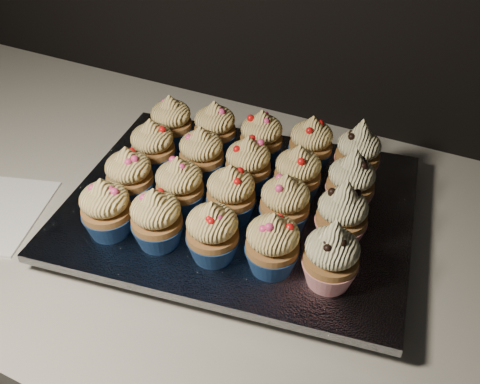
{
  "coord_description": "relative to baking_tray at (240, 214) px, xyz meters",
  "views": [
    {
      "loc": [
        0.36,
        1.21,
        1.4
      ],
      "look_at": [
        0.11,
        1.7,
        0.95
      ],
      "focal_mm": 40.0,
      "sensor_mm": 36.0,
      "label": 1
    }
  ],
  "objects": [
    {
      "name": "cabinet",
      "position": [
        -0.11,
        -0.0,
        -0.48
      ],
      "size": [
        2.4,
        0.6,
        0.86
      ],
      "primitive_type": "cube",
      "color": "black",
      "rests_on": "ground"
    },
    {
      "name": "worktop",
      "position": [
        -0.11,
        -0.0,
        -0.03
      ],
      "size": [
        2.44,
        0.64,
        0.04
      ],
      "primitive_type": "cube",
      "color": "silver",
      "rests_on": "cabinet"
    },
    {
      "name": "baking_tray",
      "position": [
        0.0,
        0.0,
        0.0
      ],
      "size": [
        0.46,
        0.38,
        0.02
      ],
      "primitive_type": "cube",
      "rotation": [
        0.0,
        0.0,
        0.16
      ],
      "color": "black",
      "rests_on": "worktop"
    },
    {
      "name": "foil_lining",
      "position": [
        0.0,
        0.0,
        0.02
      ],
      "size": [
        0.5,
        0.42,
        0.01
      ],
      "primitive_type": "cube",
      "rotation": [
        0.0,
        0.0,
        0.16
      ],
      "color": "silver",
      "rests_on": "baking_tray"
    },
    {
      "name": "cupcake_0",
      "position": [
        -0.12,
        -0.13,
        0.06
      ],
      "size": [
        0.06,
        0.06,
        0.08
      ],
      "color": "navy",
      "rests_on": "foil_lining"
    },
    {
      "name": "cupcake_1",
      "position": [
        -0.05,
        -0.11,
        0.06
      ],
      "size": [
        0.06,
        0.06,
        0.08
      ],
      "color": "navy",
      "rests_on": "foil_lining"
    },
    {
      "name": "cupcake_2",
      "position": [
        0.02,
        -0.11,
        0.06
      ],
      "size": [
        0.06,
        0.06,
        0.08
      ],
      "color": "navy",
      "rests_on": "foil_lining"
    },
    {
      "name": "cupcake_3",
      "position": [
        0.09,
        -0.09,
        0.06
      ],
      "size": [
        0.06,
        0.06,
        0.08
      ],
      "color": "navy",
      "rests_on": "foil_lining"
    },
    {
      "name": "cupcake_4",
      "position": [
        0.15,
        -0.08,
        0.06
      ],
      "size": [
        0.06,
        0.06,
        0.1
      ],
      "color": "red",
      "rests_on": "foil_lining"
    },
    {
      "name": "cupcake_5",
      "position": [
        -0.13,
        -0.06,
        0.06
      ],
      "size": [
        0.06,
        0.06,
        0.08
      ],
      "color": "navy",
      "rests_on": "foil_lining"
    },
    {
      "name": "cupcake_6",
      "position": [
        -0.06,
        -0.05,
        0.06
      ],
      "size": [
        0.06,
        0.06,
        0.08
      ],
      "color": "navy",
      "rests_on": "foil_lining"
    },
    {
      "name": "cupcake_7",
      "position": [
        0.0,
        -0.03,
        0.06
      ],
      "size": [
        0.06,
        0.06,
        0.08
      ],
      "color": "navy",
      "rests_on": "foil_lining"
    },
    {
      "name": "cupcake_8",
      "position": [
        0.07,
        -0.02,
        0.06
      ],
      "size": [
        0.06,
        0.06,
        0.08
      ],
      "color": "navy",
      "rests_on": "foil_lining"
    },
    {
      "name": "cupcake_9",
      "position": [
        0.14,
        -0.01,
        0.06
      ],
      "size": [
        0.06,
        0.06,
        0.1
      ],
      "color": "red",
      "rests_on": "foil_lining"
    },
    {
      "name": "cupcake_10",
      "position": [
        -0.14,
        0.01,
        0.06
      ],
      "size": [
        0.06,
        0.06,
        0.08
      ],
      "color": "navy",
      "rests_on": "foil_lining"
    },
    {
      "name": "cupcake_11",
      "position": [
        -0.07,
        0.03,
        0.06
      ],
      "size": [
        0.06,
        0.06,
        0.08
      ],
      "color": "navy",
      "rests_on": "foil_lining"
    },
    {
      "name": "cupcake_12",
      "position": [
        -0.0,
        0.03,
        0.06
      ],
      "size": [
        0.06,
        0.06,
        0.08
      ],
      "color": "navy",
      "rests_on": "foil_lining"
    },
    {
      "name": "cupcake_13",
      "position": [
        0.06,
        0.04,
        0.06
      ],
      "size": [
        0.06,
        0.06,
        0.08
      ],
      "color": "navy",
      "rests_on": "foil_lining"
    },
    {
      "name": "cupcake_14",
      "position": [
        0.13,
        0.05,
        0.06
      ],
      "size": [
        0.06,
        0.06,
        0.1
      ],
      "color": "red",
      "rests_on": "foil_lining"
    },
    {
      "name": "cupcake_15",
      "position": [
        -0.15,
        0.08,
        0.06
      ],
      "size": [
        0.06,
        0.06,
        0.08
      ],
      "color": "navy",
      "rests_on": "foil_lining"
    },
    {
      "name": "cupcake_16",
      "position": [
        -0.09,
        0.09,
        0.06
      ],
      "size": [
        0.06,
        0.06,
        0.08
      ],
      "color": "navy",
      "rests_on": "foil_lining"
    },
    {
      "name": "cupcake_17",
      "position": [
        -0.02,
        0.1,
        0.06
      ],
      "size": [
        0.06,
        0.06,
        0.08
      ],
      "color": "navy",
      "rests_on": "foil_lining"
    },
    {
      "name": "cupcake_18",
      "position": [
        0.05,
        0.12,
        0.06
      ],
      "size": [
        0.06,
        0.06,
        0.08
      ],
      "color": "navy",
      "rests_on": "foil_lining"
    },
    {
      "name": "cupcake_19",
      "position": [
        0.12,
        0.12,
        0.06
      ],
      "size": [
        0.06,
        0.06,
        0.1
      ],
      "color": "red",
      "rests_on": "foil_lining"
    }
  ]
}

